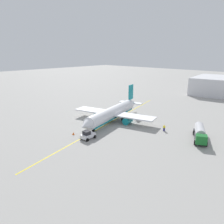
{
  "coord_description": "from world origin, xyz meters",
  "views": [
    {
      "loc": [
        47.07,
        43.79,
        20.9
      ],
      "look_at": [
        0.0,
        0.0,
        3.0
      ],
      "focal_mm": 35.27,
      "sensor_mm": 36.0,
      "label": 1
    }
  ],
  "objects_px": {
    "safety_cone_nose": "(73,133)",
    "refueling_worker": "(164,128)",
    "pushback_tug": "(88,135)",
    "airplane": "(113,113)",
    "fuel_tanker": "(200,133)"
  },
  "relations": [
    {
      "from": "airplane",
      "to": "pushback_tug",
      "type": "relative_size",
      "value": 8.52
    },
    {
      "from": "pushback_tug",
      "to": "safety_cone_nose",
      "type": "distance_m",
      "value": 5.02
    },
    {
      "from": "fuel_tanker",
      "to": "pushback_tug",
      "type": "distance_m",
      "value": 27.38
    },
    {
      "from": "fuel_tanker",
      "to": "safety_cone_nose",
      "type": "relative_size",
      "value": 15.61
    },
    {
      "from": "safety_cone_nose",
      "to": "refueling_worker",
      "type": "bearing_deg",
      "value": 139.43
    },
    {
      "from": "fuel_tanker",
      "to": "pushback_tug",
      "type": "xyz_separation_m",
      "value": [
        18.42,
        -20.24,
        -0.72
      ]
    },
    {
      "from": "fuel_tanker",
      "to": "pushback_tug",
      "type": "height_order",
      "value": "fuel_tanker"
    },
    {
      "from": "pushback_tug",
      "to": "airplane",
      "type": "bearing_deg",
      "value": -160.37
    },
    {
      "from": "refueling_worker",
      "to": "pushback_tug",
      "type": "bearing_deg",
      "value": -31.39
    },
    {
      "from": "fuel_tanker",
      "to": "safety_cone_nose",
      "type": "xyz_separation_m",
      "value": [
        19.08,
        -25.17,
        -1.39
      ]
    },
    {
      "from": "airplane",
      "to": "safety_cone_nose",
      "type": "xyz_separation_m",
      "value": [
        15.4,
        0.32,
        -2.25
      ]
    },
    {
      "from": "safety_cone_nose",
      "to": "airplane",
      "type": "bearing_deg",
      "value": -178.79
    },
    {
      "from": "airplane",
      "to": "safety_cone_nose",
      "type": "bearing_deg",
      "value": 1.21
    },
    {
      "from": "airplane",
      "to": "refueling_worker",
      "type": "xyz_separation_m",
      "value": [
        -3.02,
        16.1,
        -1.77
      ]
    },
    {
      "from": "pushback_tug",
      "to": "safety_cone_nose",
      "type": "height_order",
      "value": "pushback_tug"
    }
  ]
}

